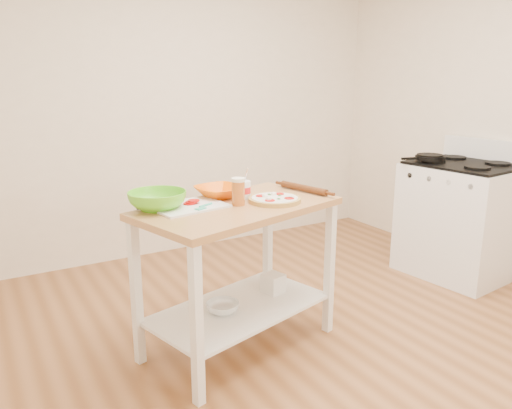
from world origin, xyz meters
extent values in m
cube|color=#996338|center=(0.00, 0.00, -0.01)|extent=(4.00, 4.50, 0.02)
cube|color=#F5E7CE|center=(0.00, 2.26, 1.35)|extent=(4.00, 0.02, 2.70)
cube|color=#B4804A|center=(-0.50, 0.37, 0.88)|extent=(1.28, 0.91, 0.04)
cube|color=white|center=(-0.50, 0.37, 0.25)|extent=(1.19, 0.83, 0.02)
cube|color=white|center=(-0.95, -0.03, 0.43)|extent=(0.06, 0.06, 0.86)
cube|color=white|center=(-1.08, 0.50, 0.43)|extent=(0.06, 0.06, 0.86)
cube|color=white|center=(0.09, 0.24, 0.43)|extent=(0.06, 0.06, 0.86)
cube|color=white|center=(-0.05, 0.77, 0.43)|extent=(0.06, 0.06, 0.86)
cube|color=white|center=(1.64, 0.48, 0.46)|extent=(0.77, 0.88, 0.92)
cube|color=black|center=(1.64, 0.48, 0.93)|extent=(0.73, 0.83, 0.02)
cube|color=white|center=(1.97, 0.52, 1.02)|extent=(0.11, 0.81, 0.18)
cylinder|color=black|center=(1.46, 0.68, 0.98)|extent=(0.24, 0.24, 0.03)
cube|color=black|center=(1.28, 0.73, 0.98)|extent=(0.15, 0.07, 0.02)
cylinder|color=tan|center=(-0.27, 0.32, 0.91)|extent=(0.31, 0.31, 0.02)
cylinder|color=tan|center=(-0.27, 0.32, 0.92)|extent=(0.31, 0.31, 0.01)
cylinder|color=white|center=(-0.27, 0.32, 0.92)|extent=(0.27, 0.27, 0.01)
cylinder|color=#C40806|center=(-0.20, 0.38, 0.93)|extent=(0.06, 0.06, 0.01)
cylinder|color=#C40806|center=(-0.33, 0.39, 0.93)|extent=(0.06, 0.06, 0.01)
cylinder|color=#C40806|center=(-0.34, 0.27, 0.93)|extent=(0.06, 0.06, 0.01)
cylinder|color=#C40806|center=(-0.22, 0.26, 0.93)|extent=(0.06, 0.06, 0.01)
sphere|color=white|center=(-0.25, 0.38, 0.93)|extent=(0.04, 0.04, 0.04)
sphere|color=white|center=(-0.32, 0.36, 0.93)|extent=(0.04, 0.04, 0.04)
sphere|color=white|center=(-0.34, 0.29, 0.93)|extent=(0.04, 0.04, 0.04)
plane|color=#1C5C1A|center=(-0.22, 0.35, 0.93)|extent=(0.03, 0.03, 0.00)
plane|color=#1C5C1A|center=(-0.27, 0.40, 0.93)|extent=(0.03, 0.03, 0.00)
plane|color=#1C5C1A|center=(-0.32, 0.36, 0.93)|extent=(0.04, 0.04, 0.00)
plane|color=#1C5C1A|center=(-0.32, 0.30, 0.93)|extent=(0.03, 0.03, 0.00)
plane|color=#1C5C1A|center=(-0.28, 0.27, 0.93)|extent=(0.03, 0.03, 0.00)
plane|color=#1C5C1A|center=(-0.20, 0.27, 0.93)|extent=(0.04, 0.04, 0.00)
cube|color=white|center=(-0.77, 0.46, 0.91)|extent=(0.44, 0.36, 0.01)
cube|color=#F4EACC|center=(-0.89, 0.51, 0.92)|extent=(0.03, 0.03, 0.02)
cube|color=#F4EACC|center=(-0.86, 0.52, 0.92)|extent=(0.03, 0.03, 0.02)
cube|color=#F4EACC|center=(-0.83, 0.52, 0.92)|extent=(0.03, 0.03, 0.02)
cube|color=#F4EACC|center=(-0.90, 0.55, 0.92)|extent=(0.03, 0.03, 0.02)
cube|color=#F4EACC|center=(-0.87, 0.55, 0.92)|extent=(0.03, 0.03, 0.02)
cube|color=#F4EACC|center=(-0.83, 0.56, 0.92)|extent=(0.03, 0.03, 0.02)
cylinder|color=#C40806|center=(-0.75, 0.48, 0.92)|extent=(0.07, 0.07, 0.01)
cylinder|color=#C40806|center=(-0.73, 0.49, 0.92)|extent=(0.07, 0.07, 0.01)
cylinder|color=#C40806|center=(-0.72, 0.49, 0.93)|extent=(0.07, 0.07, 0.01)
cube|color=#36B998|center=(-0.74, 0.35, 0.92)|extent=(0.07, 0.06, 0.01)
cylinder|color=#36B998|center=(-0.69, 0.40, 0.92)|extent=(0.10, 0.05, 0.01)
cube|color=silver|center=(-0.86, 0.54, 0.91)|extent=(0.18, 0.03, 0.00)
cube|color=black|center=(-0.99, 0.53, 0.92)|extent=(0.10, 0.02, 0.01)
imported|color=#FF6503|center=(-0.50, 0.60, 0.93)|extent=(0.32, 0.32, 0.07)
imported|color=#5FCA22|center=(-0.93, 0.51, 0.95)|extent=(0.38, 0.38, 0.10)
cylinder|color=#B96023|center=(-0.50, 0.36, 0.97)|extent=(0.08, 0.08, 0.14)
cylinder|color=white|center=(-0.50, 0.36, 1.05)|extent=(0.08, 0.08, 0.02)
cylinder|color=white|center=(-0.40, 0.49, 0.95)|extent=(0.09, 0.09, 0.11)
cylinder|color=red|center=(-0.40, 0.49, 0.95)|extent=(0.09, 0.09, 0.04)
cylinder|color=silver|center=(-0.38, 0.49, 1.04)|extent=(0.01, 0.06, 0.11)
cylinder|color=#572D13|center=(0.03, 0.45, 0.92)|extent=(0.12, 0.37, 0.04)
imported|color=silver|center=(-0.62, 0.35, 0.29)|extent=(0.27, 0.27, 0.06)
cube|color=white|center=(-0.20, 0.44, 0.32)|extent=(0.15, 0.15, 0.12)
camera|label=1|loc=(-1.82, -2.08, 1.62)|focal=35.00mm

